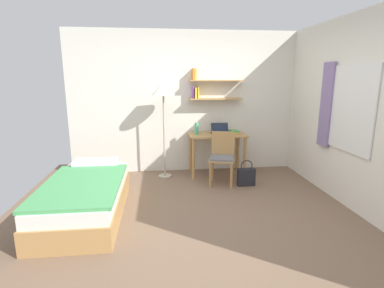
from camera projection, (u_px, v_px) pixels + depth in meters
name	position (u px, v px, depth m)	size (l,w,h in m)	color
ground_plane	(205.00, 216.00, 3.85)	(5.28, 5.28, 0.00)	brown
wall_back	(190.00, 102.00, 5.52)	(4.40, 0.27, 2.60)	silver
wall_right	(361.00, 114.00, 3.80)	(0.10, 4.40, 2.60)	silver
bed	(86.00, 197.00, 3.85)	(0.94, 1.88, 0.54)	#B2844C
desk	(217.00, 142.00, 5.41)	(1.02, 0.56, 0.76)	#B2844C
desk_chair	(222.00, 156.00, 4.95)	(0.51, 0.50, 0.87)	#B2844C
standing_lamp	(163.00, 94.00, 5.05)	(0.40, 0.40, 1.69)	#B2A893
laptop	(220.00, 131.00, 5.42)	(0.32, 0.21, 0.19)	black
water_bottle	(197.00, 129.00, 5.30)	(0.07, 0.07, 0.21)	#42A87F
book_stack	(234.00, 132.00, 5.45)	(0.16, 0.23, 0.06)	gold
handbag	(246.00, 176.00, 4.90)	(0.29, 0.11, 0.44)	#232328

